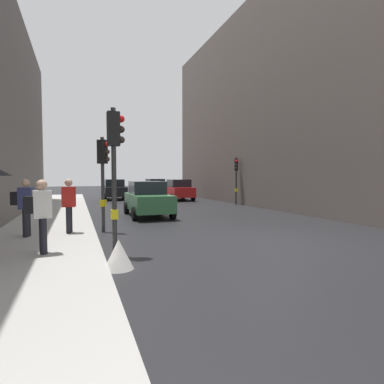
{
  "coord_description": "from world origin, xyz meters",
  "views": [
    {
      "loc": [
        -5.77,
        -8.02,
        2.0
      ],
      "look_at": [
        0.41,
        8.26,
        1.12
      ],
      "focal_mm": 28.58,
      "sensor_mm": 36.0,
      "label": 1
    }
  ],
  "objects_px": {
    "traffic_light_near_right": "(103,167)",
    "pedestrian_with_black_backpack": "(40,212)",
    "car_dark_suv": "(114,189)",
    "car_green_estate": "(148,199)",
    "pedestrian_in_red_jacket": "(69,203)",
    "traffic_light_mid_street": "(236,172)",
    "pedestrian_with_grey_backpack": "(25,204)",
    "traffic_light_near_left": "(115,154)",
    "car_red_sedan": "(178,190)",
    "warning_sign_triangle": "(119,254)",
    "car_silver_hatchback": "(155,187)"
  },
  "relations": [
    {
      "from": "traffic_light_near_right",
      "to": "pedestrian_with_black_backpack",
      "type": "relative_size",
      "value": 1.92
    },
    {
      "from": "car_dark_suv",
      "to": "car_green_estate",
      "type": "bearing_deg",
      "value": -88.93
    },
    {
      "from": "pedestrian_in_red_jacket",
      "to": "traffic_light_mid_street",
      "type": "bearing_deg",
      "value": 37.88
    },
    {
      "from": "car_dark_suv",
      "to": "pedestrian_with_grey_backpack",
      "type": "relative_size",
      "value": 2.4
    },
    {
      "from": "car_green_estate",
      "to": "pedestrian_with_black_backpack",
      "type": "bearing_deg",
      "value": -120.3
    },
    {
      "from": "traffic_light_near_left",
      "to": "pedestrian_in_red_jacket",
      "type": "relative_size",
      "value": 2.09
    },
    {
      "from": "traffic_light_near_left",
      "to": "pedestrian_with_grey_backpack",
      "type": "bearing_deg",
      "value": 132.25
    },
    {
      "from": "traffic_light_near_right",
      "to": "pedestrian_in_red_jacket",
      "type": "xyz_separation_m",
      "value": [
        -1.15,
        -0.6,
        -1.22
      ]
    },
    {
      "from": "car_dark_suv",
      "to": "car_red_sedan",
      "type": "bearing_deg",
      "value": -29.39
    },
    {
      "from": "car_dark_suv",
      "to": "pedestrian_with_black_backpack",
      "type": "distance_m",
      "value": 19.97
    },
    {
      "from": "car_green_estate",
      "to": "pedestrian_in_red_jacket",
      "type": "distance_m",
      "value": 5.77
    },
    {
      "from": "car_dark_suv",
      "to": "warning_sign_triangle",
      "type": "distance_m",
      "value": 21.1
    },
    {
      "from": "traffic_light_near_left",
      "to": "pedestrian_in_red_jacket",
      "type": "height_order",
      "value": "traffic_light_near_left"
    },
    {
      "from": "car_dark_suv",
      "to": "pedestrian_in_red_jacket",
      "type": "bearing_deg",
      "value": -101.33
    },
    {
      "from": "pedestrian_in_red_jacket",
      "to": "warning_sign_triangle",
      "type": "bearing_deg",
      "value": -75.37
    },
    {
      "from": "pedestrian_in_red_jacket",
      "to": "car_silver_hatchback",
      "type": "bearing_deg",
      "value": 69.4
    },
    {
      "from": "pedestrian_with_black_backpack",
      "to": "pedestrian_in_red_jacket",
      "type": "relative_size",
      "value": 1.0
    },
    {
      "from": "traffic_light_near_right",
      "to": "car_dark_suv",
      "type": "xyz_separation_m",
      "value": [
        2.24,
        16.29,
        -1.47
      ]
    },
    {
      "from": "traffic_light_near_left",
      "to": "pedestrian_with_black_backpack",
      "type": "bearing_deg",
      "value": 173.96
    },
    {
      "from": "traffic_light_near_left",
      "to": "car_red_sedan",
      "type": "relative_size",
      "value": 0.87
    },
    {
      "from": "pedestrian_with_black_backpack",
      "to": "traffic_light_near_right",
      "type": "bearing_deg",
      "value": 62.37
    },
    {
      "from": "traffic_light_near_left",
      "to": "traffic_light_mid_street",
      "type": "distance_m",
      "value": 14.93
    },
    {
      "from": "warning_sign_triangle",
      "to": "pedestrian_with_grey_backpack",
      "type": "bearing_deg",
      "value": 120.99
    },
    {
      "from": "car_green_estate",
      "to": "warning_sign_triangle",
      "type": "distance_m",
      "value": 8.96
    },
    {
      "from": "pedestrian_with_grey_backpack",
      "to": "pedestrian_in_red_jacket",
      "type": "distance_m",
      "value": 1.27
    },
    {
      "from": "car_green_estate",
      "to": "pedestrian_with_grey_backpack",
      "type": "relative_size",
      "value": 2.39
    },
    {
      "from": "car_green_estate",
      "to": "car_silver_hatchback",
      "type": "relative_size",
      "value": 0.98
    },
    {
      "from": "car_red_sedan",
      "to": "warning_sign_triangle",
      "type": "distance_m",
      "value": 19.58
    },
    {
      "from": "car_red_sedan",
      "to": "car_green_estate",
      "type": "bearing_deg",
      "value": -116.41
    },
    {
      "from": "car_green_estate",
      "to": "pedestrian_with_black_backpack",
      "type": "height_order",
      "value": "pedestrian_with_black_backpack"
    },
    {
      "from": "car_silver_hatchback",
      "to": "pedestrian_with_black_backpack",
      "type": "relative_size",
      "value": 2.43
    },
    {
      "from": "traffic_light_near_left",
      "to": "traffic_light_mid_street",
      "type": "xyz_separation_m",
      "value": [
        9.73,
        11.33,
        -0.23
      ]
    },
    {
      "from": "car_red_sedan",
      "to": "car_dark_suv",
      "type": "bearing_deg",
      "value": 150.61
    },
    {
      "from": "traffic_light_near_right",
      "to": "warning_sign_triangle",
      "type": "height_order",
      "value": "traffic_light_near_right"
    },
    {
      "from": "traffic_light_near_left",
      "to": "pedestrian_with_grey_backpack",
      "type": "distance_m",
      "value": 3.83
    },
    {
      "from": "pedestrian_in_red_jacket",
      "to": "warning_sign_triangle",
      "type": "distance_m",
      "value": 4.29
    },
    {
      "from": "car_red_sedan",
      "to": "warning_sign_triangle",
      "type": "relative_size",
      "value": 6.52
    },
    {
      "from": "car_dark_suv",
      "to": "car_red_sedan",
      "type": "xyz_separation_m",
      "value": [
        4.99,
        -2.81,
        0.0
      ]
    },
    {
      "from": "car_dark_suv",
      "to": "traffic_light_mid_street",
      "type": "bearing_deg",
      "value": -48.35
    },
    {
      "from": "car_red_sedan",
      "to": "warning_sign_triangle",
      "type": "height_order",
      "value": "car_red_sedan"
    },
    {
      "from": "pedestrian_with_black_backpack",
      "to": "pedestrian_with_grey_backpack",
      "type": "bearing_deg",
      "value": 105.41
    },
    {
      "from": "traffic_light_near_left",
      "to": "car_red_sedan",
      "type": "distance_m",
      "value": 18.49
    },
    {
      "from": "traffic_light_near_left",
      "to": "warning_sign_triangle",
      "type": "relative_size",
      "value": 5.7
    },
    {
      "from": "traffic_light_near_left",
      "to": "car_silver_hatchback",
      "type": "distance_m",
      "value": 25.86
    },
    {
      "from": "traffic_light_mid_street",
      "to": "pedestrian_with_black_backpack",
      "type": "height_order",
      "value": "traffic_light_mid_street"
    },
    {
      "from": "traffic_light_near_right",
      "to": "car_dark_suv",
      "type": "distance_m",
      "value": 16.5
    },
    {
      "from": "car_silver_hatchback",
      "to": "car_red_sedan",
      "type": "bearing_deg",
      "value": -89.08
    },
    {
      "from": "car_red_sedan",
      "to": "pedestrian_with_grey_backpack",
      "type": "height_order",
      "value": "pedestrian_with_grey_backpack"
    },
    {
      "from": "pedestrian_with_grey_backpack",
      "to": "car_dark_suv",
      "type": "bearing_deg",
      "value": 74.84
    },
    {
      "from": "car_green_estate",
      "to": "car_silver_hatchback",
      "type": "xyz_separation_m",
      "value": [
        4.63,
        17.46,
        0.0
      ]
    }
  ]
}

